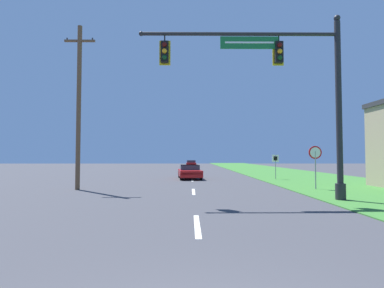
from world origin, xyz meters
name	(u,v)px	position (x,y,z in m)	size (l,w,h in m)	color
grass_verge_right	(288,174)	(10.50, 30.00, 0.02)	(10.00, 110.00, 0.04)	#38752D
road_center_line	(192,180)	(0.00, 22.00, 0.01)	(0.16, 34.80, 0.01)	silver
signal_mast	(290,86)	(4.25, 10.70, 5.04)	(9.10, 0.47, 8.24)	#232326
car_ahead	(190,172)	(-0.22, 23.66, 0.60)	(2.18, 4.66, 1.19)	black
far_car	(191,164)	(0.08, 54.25, 0.61)	(1.82, 4.61, 1.19)	black
stop_sign	(315,158)	(7.13, 15.01, 1.86)	(0.76, 0.07, 2.50)	gray
route_sign_post	(275,161)	(6.97, 22.61, 1.53)	(0.55, 0.06, 2.03)	gray
utility_pole_near	(79,104)	(-6.74, 15.09, 5.00)	(1.80, 0.26, 9.68)	brown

